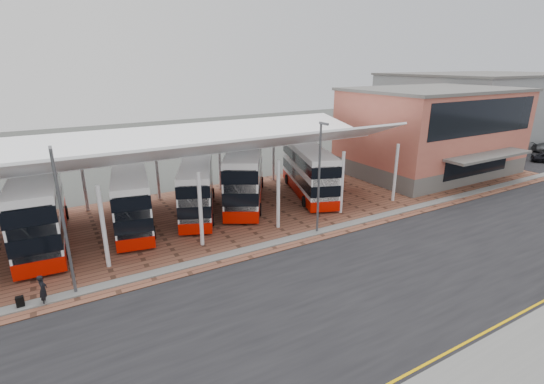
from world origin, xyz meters
The scene contains 19 objects.
ground centered at (0.00, 0.00, 0.00)m, with size 140.00×140.00×0.00m, color #40423E.
road centered at (0.00, -1.00, 0.01)m, with size 120.00×14.00×0.02m, color black.
forecourt centered at (2.00, 13.00, 0.03)m, with size 72.00×16.00×0.06m, color brown.
sidewalk centered at (0.00, -9.00, 0.07)m, with size 120.00×4.00×0.14m, color slate.
north_kerb centered at (0.00, 6.20, 0.07)m, with size 120.00×0.80×0.14m, color slate.
yellow_line_near centered at (0.00, -7.00, 0.03)m, with size 120.00×0.12×0.01m, color #DEA200.
yellow_line_far centered at (0.00, -6.70, 0.03)m, with size 120.00×0.12×0.01m, color #DEA200.
canopy centered at (-6.00, 13.94, 5.80)m, with size 37.00×11.63×7.07m.
terminal centered at (23.00, 13.92, 4.66)m, with size 18.40×14.40×9.25m.
warehouse centered at (48.00, 24.00, 5.15)m, with size 30.50×20.50×10.25m.
lamp_west centered at (-14.00, 6.27, 4.36)m, with size 0.16×0.90×8.07m.
lamp_east centered at (2.00, 6.27, 4.36)m, with size 0.16×0.90×8.07m.
bus_1 centered at (-15.24, 14.61, 2.47)m, with size 3.46×11.92×4.85m.
bus_2 centered at (-9.23, 14.56, 2.21)m, with size 4.23×10.77×4.33m.
bus_3 centered at (-4.05, 14.62, 2.16)m, with size 6.09×10.40×4.23m.
bus_4 centered at (0.58, 15.13, 2.49)m, with size 8.28×11.62×4.88m.
bus_5 centered at (6.48, 13.89, 2.28)m, with size 5.99×11.03×4.46m.
pedestrian centered at (-15.44, 6.00, 0.87)m, with size 0.59×0.39×1.62m, color black.
suitcase centered at (-16.52, 6.22, 0.37)m, with size 0.36×0.26×0.62m, color black.
Camera 1 is at (-14.07, -14.93, 11.86)m, focal length 26.00 mm.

